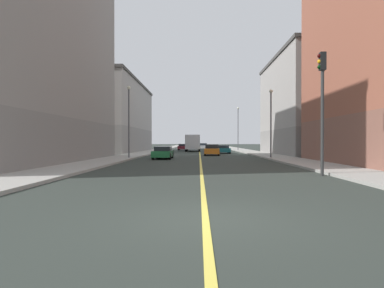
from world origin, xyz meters
TOP-DOWN VIEW (x-y plane):
  - ground_plane at (0.00, 0.00)m, footprint 400.00×400.00m
  - sidewalk_left at (8.14, 49.00)m, footprint 3.33×168.00m
  - sidewalk_right at (-8.14, 49.00)m, footprint 3.33×168.00m
  - lane_center_stripe at (0.00, 49.00)m, footprint 0.16×154.00m
  - building_left_mid at (14.57, 35.08)m, footprint 9.84×19.03m
  - building_right_corner at (-14.57, 17.91)m, footprint 9.84×22.64m
  - building_right_midblock at (-14.57, 45.23)m, footprint 9.84×25.55m
  - traffic_light_left_near at (6.06, 8.98)m, footprint 0.40×0.32m
  - street_lamp_left_near at (7.07, 24.83)m, footprint 0.36×0.36m
  - street_lamp_right_near at (-7.07, 24.17)m, footprint 0.36×0.36m
  - street_lamp_left_far at (7.07, 51.49)m, footprint 0.36×0.36m
  - car_silver at (0.79, 64.71)m, footprint 2.04×4.02m
  - car_orange at (1.51, 33.09)m, footprint 2.02×4.48m
  - car_green at (-3.74, 24.64)m, footprint 1.84×4.43m
  - car_teal at (3.36, 39.13)m, footprint 1.95×4.14m
  - car_maroon at (-3.33, 57.06)m, footprint 2.02×4.10m
  - box_truck at (-1.18, 48.29)m, footprint 2.53×7.90m

SIDE VIEW (x-z plane):
  - ground_plane at x=0.00m, z-range 0.00..0.00m
  - lane_center_stripe at x=0.00m, z-range 0.00..0.01m
  - sidewalk_left at x=8.14m, z-range 0.00..0.15m
  - sidewalk_right at x=-8.14m, z-range 0.00..0.15m
  - car_teal at x=3.36m, z-range 0.00..1.19m
  - car_maroon at x=-3.33m, z-range 0.00..1.22m
  - car_green at x=-3.74m, z-range 0.00..1.24m
  - car_silver at x=0.79m, z-range -0.03..1.31m
  - car_orange at x=1.51m, z-range -0.02..1.34m
  - box_truck at x=-1.18m, z-range 0.11..2.96m
  - traffic_light_left_near at x=6.06m, z-range 0.90..7.12m
  - street_lamp_left_near at x=7.07m, z-range 0.90..7.69m
  - street_lamp_right_near at x=-7.07m, z-range 0.90..8.00m
  - street_lamp_left_far at x=7.07m, z-range 0.93..8.81m
  - building_right_midblock at x=-14.57m, z-range 0.01..11.48m
  - building_left_mid at x=14.57m, z-range 0.01..12.86m
  - building_right_corner at x=-14.57m, z-range 0.01..20.57m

